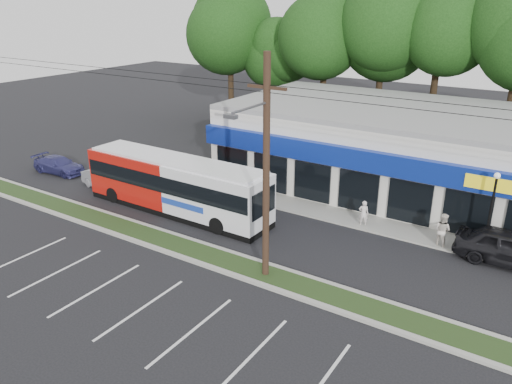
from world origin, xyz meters
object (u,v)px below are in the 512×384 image
object	(u,v)px
utility_pole	(262,163)
metrobus	(176,184)
lamp_post	(492,204)
car_silver	(106,180)
car_dark	(511,248)
car_blue	(59,165)
pedestrian_b	(442,230)
pedestrian_a	(363,214)

from	to	relation	value
utility_pole	metrobus	distance (m)	9.67
lamp_post	utility_pole	bearing A→B (deg)	-136.05
utility_pole	car_silver	xyz separation A→B (m)	(-14.63, 3.75, -4.75)
car_dark	car_blue	xyz separation A→B (m)	(-29.45, -3.10, -0.26)
metrobus	car_blue	xyz separation A→B (m)	(-11.88, 0.62, -1.14)
lamp_post	pedestrian_b	size ratio (longest dim) A/B	2.32
utility_pole	car_blue	distance (m)	21.07
car_dark	pedestrian_b	bearing A→B (deg)	88.58
lamp_post	pedestrian_b	distance (m)	2.70
pedestrian_a	car_silver	bearing A→B (deg)	-8.70
pedestrian_b	pedestrian_a	bearing A→B (deg)	17.58
lamp_post	car_silver	bearing A→B (deg)	-169.75
car_blue	pedestrian_a	xyz separation A→B (m)	(21.99, 3.38, 0.16)
lamp_post	car_silver	size ratio (longest dim) A/B	1.06
car_silver	metrobus	bearing A→B (deg)	-81.41
lamp_post	metrobus	bearing A→B (deg)	-165.28
metrobus	pedestrian_b	bearing A→B (deg)	15.49
utility_pole	metrobus	size ratio (longest dim) A/B	4.08
car_blue	pedestrian_b	distance (m)	26.45
car_dark	car_blue	world-z (taller)	car_dark
car_blue	car_silver	bearing A→B (deg)	-99.22
lamp_post	metrobus	xyz separation A→B (m)	(-16.37, -4.30, -0.93)
metrobus	car_blue	bearing A→B (deg)	177.45
pedestrian_b	utility_pole	bearing A→B (deg)	69.78
pedestrian_b	car_dark	bearing A→B (deg)	-162.94
utility_pole	pedestrian_a	world-z (taller)	utility_pole
metrobus	car_silver	world-z (taller)	metrobus
car_silver	pedestrian_a	world-z (taller)	pedestrian_a
pedestrian_a	pedestrian_b	distance (m)	4.27
utility_pole	pedestrian_b	size ratio (longest dim) A/B	27.35
car_silver	car_blue	distance (m)	5.47
metrobus	car_dark	distance (m)	17.98
lamp_post	car_dark	xyz separation A→B (m)	(1.20, -0.57, -1.81)
lamp_post	car_silver	xyz separation A→B (m)	(-22.79, -4.12, -2.01)
utility_pole	pedestrian_a	xyz separation A→B (m)	(1.91, 7.57, -4.65)
utility_pole	lamp_post	world-z (taller)	utility_pole
car_dark	car_blue	distance (m)	29.62
car_silver	car_blue	bearing A→B (deg)	95.53
car_dark	pedestrian_b	world-z (taller)	pedestrian_b
lamp_post	car_blue	size ratio (longest dim) A/B	1.03
car_silver	pedestrian_b	world-z (taller)	pedestrian_b
lamp_post	car_dark	bearing A→B (deg)	-25.52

